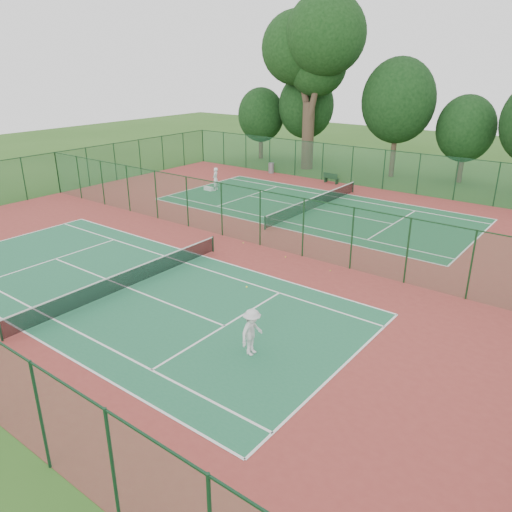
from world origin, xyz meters
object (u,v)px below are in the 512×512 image
Objects in this scene: big_tree at (313,47)px; trash_bin at (271,168)px; player_far at (215,179)px; bench at (331,178)px; player_near at (252,332)px; kit_bag at (209,189)px.

trash_bin is at bearing -112.24° from big_tree.
player_far is at bearing -96.08° from big_tree.
player_near is at bearing -60.66° from bench.
trash_bin is (-18.92, 27.57, -0.45)m from player_near.
bench is 0.09× the size of big_tree.
player_far is 1.93× the size of trash_bin.
bench reaches higher than kit_bag.
player_near is 1.85× the size of trash_bin.
trash_bin is at bearing 161.46° from player_far.
player_near is at bearing -55.55° from trash_bin.
player_near is 0.96× the size of player_far.
kit_bag is (-0.11, -9.24, -0.35)m from trash_bin.
big_tree reaches higher than trash_bin.
player_far is 1.26× the size of bench.
bench is at bearing -2.64° from trash_bin.
trash_bin is at bearing 91.42° from kit_bag.
trash_bin is 0.65× the size of bench.
player_near is 37.81m from big_tree.
player_near is 29.73m from bench.
big_tree is at bearing 84.22° from kit_bag.
trash_bin is (-0.37, 8.84, -0.49)m from player_far.
bench is at bearing 121.00° from player_far.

